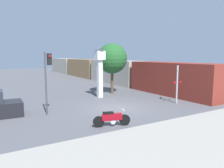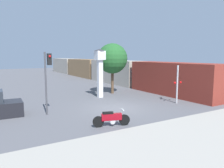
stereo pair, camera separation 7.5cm
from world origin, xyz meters
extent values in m
plane|color=#56565B|center=(0.00, 0.00, 0.00)|extent=(120.00, 120.00, 0.00)
cube|color=#9E998E|center=(0.00, -7.60, 0.05)|extent=(36.00, 6.00, 0.10)
cylinder|color=black|center=(-1.78, -3.83, 0.33)|extent=(0.66, 0.30, 0.66)
cylinder|color=black|center=(-3.29, -3.37, 0.33)|extent=(0.66, 0.30, 0.66)
cube|color=maroon|center=(-2.54, -3.60, 0.57)|extent=(1.22, 0.58, 0.39)
cube|color=black|center=(-2.74, -3.54, 0.82)|extent=(0.66, 0.42, 0.11)
cylinder|color=silver|center=(-2.48, -3.62, 0.30)|extent=(0.36, 0.30, 0.31)
cube|color=silver|center=(-1.90, -3.80, 0.96)|extent=(0.20, 0.48, 0.04)
cube|color=white|center=(1.04, 4.74, 1.86)|extent=(0.46, 0.46, 3.71)
cube|color=white|center=(1.04, 4.74, 4.15)|extent=(0.87, 0.87, 0.87)
cylinder|color=white|center=(1.04, 4.29, 4.15)|extent=(0.70, 0.02, 0.70)
cone|color=#333338|center=(1.04, 4.74, 4.68)|extent=(1.04, 1.04, 0.20)
cube|color=maroon|center=(8.42, 2.07, 1.70)|extent=(2.80, 11.16, 3.40)
cube|color=#ADA393|center=(8.42, 13.83, 1.70)|extent=(2.80, 11.16, 3.40)
cube|color=olive|center=(8.42, 25.58, 1.70)|extent=(2.80, 11.16, 3.40)
cube|color=#ADA393|center=(8.42, 37.34, 1.70)|extent=(2.80, 11.16, 3.40)
cylinder|color=#47474C|center=(-5.15, 0.91, 2.19)|extent=(0.12, 0.12, 4.37)
cube|color=black|center=(-4.85, 0.91, 3.87)|extent=(0.28, 0.24, 0.80)
sphere|color=red|center=(-4.85, 0.76, 4.07)|extent=(0.16, 0.16, 0.16)
cylinder|color=#B7B7BC|center=(5.54, -1.08, 1.65)|extent=(0.14, 0.14, 3.30)
cube|color=white|center=(5.54, -1.08, 2.95)|extent=(0.82, 0.82, 0.14)
sphere|color=red|center=(5.19, -1.13, 1.81)|extent=(0.20, 0.20, 0.20)
sphere|color=red|center=(5.89, -1.13, 1.81)|extent=(0.20, 0.20, 0.20)
cylinder|color=brown|center=(3.25, 6.05, 1.26)|extent=(0.30, 0.30, 2.51)
sphere|color=#235B28|center=(3.25, 6.05, 3.81)|extent=(3.25, 3.25, 3.25)
camera|label=1|loc=(-8.88, -14.25, 4.13)|focal=35.00mm
camera|label=2|loc=(-8.82, -14.29, 4.13)|focal=35.00mm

